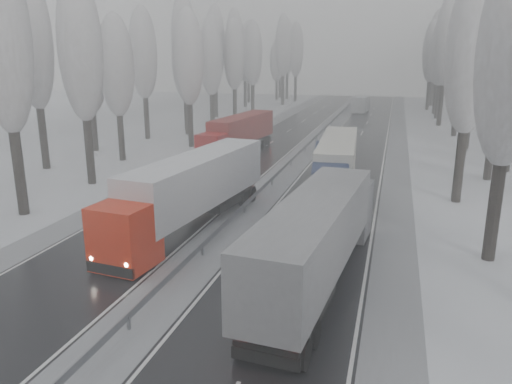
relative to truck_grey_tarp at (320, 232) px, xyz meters
The scene contains 52 objects.
carriageway_right 19.89m from the truck_grey_tarp, 94.08° to the left, with size 7.50×200.00×0.03m, color black.
carriageway_left 23.13m from the truck_grey_tarp, 121.18° to the left, with size 7.50×200.00×0.03m, color black.
median_slush 20.92m from the truck_grey_tarp, 108.69° to the left, with size 3.00×200.00×0.04m, color #9B9DA2.
shoulder_right 20.15m from the truck_grey_tarp, 79.78° to the left, with size 2.40×200.00×0.04m, color #9B9DA2.
shoulder_left 26.03m from the truck_grey_tarp, 130.59° to the left, with size 2.40×200.00×0.04m, color #9B9DA2.
median_guardrail 20.85m from the truck_grey_tarp, 108.70° to the left, with size 0.12×200.00×0.76m.
tree_18 20.16m from the truck_grey_tarp, 64.81° to the left, with size 3.60×3.60×16.58m.
tree_20 28.29m from the truck_grey_tarp, 65.64° to the left, with size 3.60×3.60×15.71m.
tree_22 37.55m from the truck_grey_tarp, 73.62° to the left, with size 3.60×3.60×15.86m.
tree_24 43.52m from the truck_grey_tarp, 74.55° to the left, with size 3.60×3.60×20.49m.
tree_26 52.96m from the truck_grey_tarp, 77.91° to the left, with size 3.60×3.60×18.78m.
tree_28 63.18m from the truck_grey_tarp, 81.07° to the left, with size 3.60×3.60×19.62m.
tree_29 68.41m from the truck_grey_tarp, 75.43° to the left, with size 3.60×3.60×18.11m.
tree_30 72.61m from the truck_grey_tarp, 82.09° to the left, with size 3.60×3.60×17.86m.
tree_31 77.59m from the truck_grey_tarp, 78.14° to the left, with size 3.60×3.60×18.58m.
tree_32 79.97m from the truck_grey_tarp, 82.79° to the left, with size 3.60×3.60×17.33m.
tree_33 84.18m from the truck_grey_tarp, 81.01° to the left, with size 3.60×3.60×14.33m.
tree_34 86.91m from the truck_grey_tarp, 83.97° to the left, with size 3.60×3.60×17.63m.
tree_35 92.28m from the truck_grey_tarp, 78.51° to the left, with size 3.60×3.60×18.25m.
tree_36 96.95m from the truck_grey_tarp, 83.82° to the left, with size 3.60×3.60×20.23m.
tree_37 101.64m from the truck_grey_tarp, 80.13° to the left, with size 3.60×3.60×16.37m.
tree_38 107.46m from the truck_grey_tarp, 83.52° to the left, with size 3.60×3.60×17.97m.
tree_39 111.67m from the truck_grey_tarp, 82.31° to the left, with size 3.60×3.60×16.19m.
tree_56 23.83m from the truck_grey_tarp, 165.88° to the left, with size 3.60×3.60×18.12m.
tree_58 27.37m from the truck_grey_tarp, 146.83° to the left, with size 3.60×3.60×17.21m.
tree_59 35.87m from the truck_grey_tarp, 148.24° to the left, with size 3.60×3.60×18.41m.
tree_60 34.84m from the truck_grey_tarp, 135.63° to the left, with size 3.60×3.60×14.84m.
tree_61 41.57m from the truck_grey_tarp, 137.27° to the left, with size 3.60×3.60×13.95m.
tree_62 40.00m from the truck_grey_tarp, 121.66° to the left, with size 3.60×3.60×16.04m.
tree_63 47.75m from the truck_grey_tarp, 127.31° to the left, with size 3.60×3.60×16.88m.
tree_64 49.71m from the truck_grey_tarp, 120.45° to the left, with size 3.60×3.60×15.42m.
tree_65 54.44m from the truck_grey_tarp, 119.93° to the left, with size 3.60×3.60×19.48m.
tree_66 58.08m from the truck_grey_tarp, 115.50° to the left, with size 3.60×3.60×15.23m.
tree_67 62.41m from the truck_grey_tarp, 115.06° to the left, with size 3.60×3.60×17.09m.
tree_68 63.73m from the truck_grey_tarp, 111.57° to the left, with size 3.60×3.60×16.65m.
tree_69 69.48m from the truck_grey_tarp, 114.09° to the left, with size 3.60×3.60×19.35m.
tree_70 73.08m from the truck_grey_tarp, 108.45° to the left, with size 3.60×3.60×17.09m.
tree_71 78.60m from the truck_grey_tarp, 110.84° to the left, with size 3.60×3.60×19.61m.
tree_72 82.59m from the truck_grey_tarp, 108.11° to the left, with size 3.60×3.60×15.11m.
tree_73 87.41m from the truck_grey_tarp, 109.10° to the left, with size 3.60×3.60×17.22m.
tree_74 92.16m from the truck_grey_tarp, 103.72° to the left, with size 3.60×3.60×19.68m.
tree_75 98.43m from the truck_grey_tarp, 108.35° to the left, with size 3.60×3.60×18.60m.
tree_76 100.98m from the truck_grey_tarp, 101.88° to the left, with size 3.60×3.60×18.55m.
tree_77 105.93m from the truck_grey_tarp, 104.41° to the left, with size 3.60×3.60×14.32m.
tree_78 108.20m from the truck_grey_tarp, 102.99° to the left, with size 3.60×3.60×19.55m.
tree_79 112.59m from the truck_grey_tarp, 103.91° to the left, with size 3.60×3.60×17.07m.
truck_grey_tarp is the anchor object (origin of this frame).
truck_blue_box 14.44m from the truck_grey_tarp, 95.62° to the left, with size 4.17×14.84×3.77m.
truck_cream_box 18.38m from the truck_grey_tarp, 93.90° to the left, with size 3.70×16.97×4.32m.
box_truck_distant 77.97m from the truck_grey_tarp, 92.64° to the left, with size 3.03×8.45×3.11m.
truck_red_white 10.63m from the truck_grey_tarp, 147.60° to the left, with size 4.80×17.74×4.51m.
truck_red_red 33.45m from the truck_grey_tarp, 114.08° to the left, with size 4.19×16.34×4.15m.
Camera 1 is at (9.68, -11.79, 10.59)m, focal length 35.00 mm.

